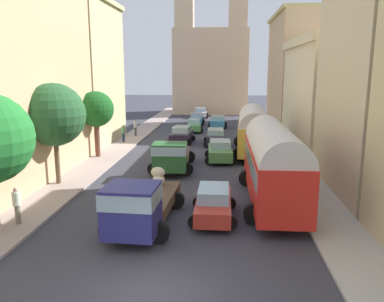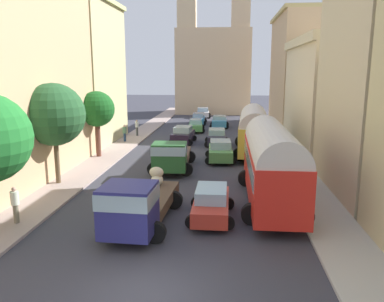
% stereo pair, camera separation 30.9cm
% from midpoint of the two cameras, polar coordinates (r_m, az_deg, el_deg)
% --- Properties ---
extents(ground_plane, '(154.00, 154.00, 0.00)m').
position_cam_midpoint_polar(ground_plane, '(38.57, 1.09, 1.33)').
color(ground_plane, '#373741').
extents(sidewalk_left, '(2.50, 70.00, 0.14)m').
position_cam_midpoint_polar(sidewalk_left, '(39.66, -9.42, 1.56)').
color(sidewalk_left, '#A4918A').
rests_on(sidewalk_left, ground).
extents(sidewalk_right, '(2.50, 70.00, 0.14)m').
position_cam_midpoint_polar(sidewalk_right, '(38.80, 11.84, 1.25)').
color(sidewalk_right, '#B0AEA5').
rests_on(sidewalk_right, ground).
extents(building_left_1, '(5.28, 14.27, 13.32)m').
position_cam_midpoint_polar(building_left_1, '(27.41, -25.22, 10.03)').
color(building_left_1, tan).
rests_on(building_left_1, ground).
extents(building_left_2, '(5.95, 10.22, 13.43)m').
position_cam_midpoint_polar(building_left_2, '(38.93, -16.01, 10.95)').
color(building_left_2, '#C0B683').
rests_on(building_left_2, ground).
extents(building_right_1, '(5.24, 9.52, 12.24)m').
position_cam_midpoint_polar(building_right_1, '(24.19, 25.65, 8.69)').
color(building_right_1, beige).
rests_on(building_right_1, ground).
extents(building_right_2, '(6.06, 13.88, 9.75)m').
position_cam_midpoint_polar(building_right_2, '(36.45, 18.98, 7.88)').
color(building_right_2, beige).
rests_on(building_right_2, ground).
extents(building_right_3, '(6.56, 14.88, 13.85)m').
position_cam_midpoint_polar(building_right_3, '(51.34, 15.20, 11.29)').
color(building_right_3, tan).
rests_on(building_right_3, ground).
extents(distant_church, '(12.02, 7.15, 23.01)m').
position_cam_midpoint_polar(distant_church, '(65.23, 2.65, 12.68)').
color(distant_church, beige).
rests_on(distant_church, ground).
extents(parked_bus_0, '(3.30, 9.85, 4.21)m').
position_cam_midpoint_polar(parked_bus_0, '(20.69, 11.44, -1.37)').
color(parked_bus_0, red).
rests_on(parked_bus_0, ground).
extents(parked_bus_1, '(3.61, 9.53, 3.93)m').
position_cam_midpoint_polar(parked_bus_1, '(33.25, 8.70, 3.29)').
color(parked_bus_1, yellow).
rests_on(parked_bus_1, ground).
extents(cargo_truck_0, '(3.18, 6.97, 2.47)m').
position_cam_midpoint_polar(cargo_truck_0, '(17.21, -8.13, -7.61)').
color(cargo_truck_0, navy).
rests_on(cargo_truck_0, ground).
extents(cargo_truck_1, '(3.25, 6.59, 2.28)m').
position_cam_midpoint_polar(cargo_truck_1, '(27.08, -3.31, -0.57)').
color(cargo_truck_1, '#275A2A').
rests_on(cargo_truck_1, ground).
extents(car_0, '(2.51, 4.21, 1.66)m').
position_cam_midpoint_polar(car_0, '(37.88, -1.74, 2.41)').
color(car_0, '#261A2B').
rests_on(car_0, ground).
extents(car_1, '(2.33, 4.15, 1.45)m').
position_cam_midpoint_polar(car_1, '(45.19, 0.08, 3.80)').
color(car_1, '#4E914C').
rests_on(car_1, ground).
extents(car_2, '(2.19, 4.07, 1.50)m').
position_cam_midpoint_polar(car_2, '(51.44, 0.47, 4.78)').
color(car_2, '#3C92C9').
rests_on(car_2, ground).
extents(car_3, '(2.53, 3.81, 1.51)m').
position_cam_midpoint_polar(car_3, '(58.94, 1.11, 5.66)').
color(car_3, silver).
rests_on(car_3, ground).
extents(car_4, '(2.24, 4.24, 1.53)m').
position_cam_midpoint_polar(car_4, '(18.65, 2.72, -7.61)').
color(car_4, red).
rests_on(car_4, ground).
extents(car_5, '(2.49, 4.08, 1.65)m').
position_cam_midpoint_polar(car_5, '(30.32, 3.84, 0.03)').
color(car_5, '#529548').
rests_on(car_5, ground).
extents(car_6, '(2.37, 3.98, 1.57)m').
position_cam_midpoint_polar(car_6, '(36.84, 3.25, 2.07)').
color(car_6, '#242132').
rests_on(car_6, ground).
extents(car_7, '(2.37, 3.66, 1.52)m').
position_cam_midpoint_polar(car_7, '(48.48, 3.59, 4.35)').
color(car_7, '#4394C1').
rests_on(car_7, ground).
extents(pedestrian_0, '(0.40, 0.40, 1.83)m').
position_cam_midpoint_polar(pedestrian_0, '(19.31, -24.80, -7.16)').
color(pedestrian_0, '#6F6852').
rests_on(pedestrian_0, ground).
extents(pedestrian_1, '(0.53, 0.53, 1.78)m').
position_cam_midpoint_polar(pedestrian_1, '(38.56, -10.31, 2.65)').
color(pedestrian_1, navy).
rests_on(pedestrian_1, ground).
extents(pedestrian_3, '(0.50, 0.50, 1.84)m').
position_cam_midpoint_polar(pedestrian_3, '(41.89, -8.54, 3.48)').
color(pedestrian_3, '#454B49').
rests_on(pedestrian_3, ground).
extents(roadside_tree_1, '(3.77, 3.77, 6.26)m').
position_cam_midpoint_polar(roadside_tree_1, '(24.65, -20.00, 5.02)').
color(roadside_tree_1, brown).
rests_on(roadside_tree_1, ground).
extents(roadside_tree_2, '(2.83, 2.83, 5.40)m').
position_cam_midpoint_polar(roadside_tree_2, '(31.82, -14.23, 5.92)').
color(roadside_tree_2, brown).
rests_on(roadside_tree_2, ground).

